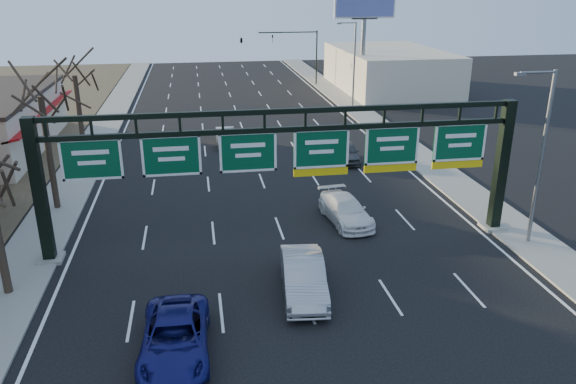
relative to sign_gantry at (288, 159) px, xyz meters
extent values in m
plane|color=black|center=(-0.16, -8.00, -4.63)|extent=(160.00, 160.00, 0.00)
cube|color=gray|center=(-12.96, 12.00, -4.57)|extent=(3.00, 120.00, 0.12)
cube|color=gray|center=(12.64, 12.00, -4.57)|extent=(3.00, 120.00, 0.12)
cube|color=white|center=(-0.16, 12.00, -4.62)|extent=(21.60, 120.00, 0.01)
cube|color=black|center=(-11.86, 0.00, -1.03)|extent=(0.55, 0.55, 7.20)
cube|color=gray|center=(-11.86, 0.00, -4.53)|extent=(1.20, 1.20, 0.20)
cube|color=black|center=(11.54, 0.00, -1.03)|extent=(0.55, 0.55, 7.20)
cube|color=gray|center=(11.54, 0.00, -4.53)|extent=(1.20, 1.20, 0.20)
cube|color=black|center=(-0.16, 0.00, 2.42)|extent=(23.40, 0.25, 0.25)
cube|color=black|center=(-0.16, 0.00, 1.52)|extent=(23.40, 0.25, 0.25)
cube|color=#054628|center=(-9.33, 0.00, 0.47)|extent=(2.80, 0.10, 2.00)
cube|color=#054628|center=(-5.66, 0.00, 0.47)|extent=(2.80, 0.10, 2.00)
cube|color=#054628|center=(-1.99, 0.00, 0.47)|extent=(2.80, 0.10, 2.00)
cube|color=#054628|center=(1.67, 0.00, 0.47)|extent=(2.80, 0.10, 2.00)
cube|color=yellow|center=(1.67, 0.00, -0.75)|extent=(2.80, 0.10, 0.40)
cube|color=#054628|center=(5.34, 0.00, 0.47)|extent=(2.80, 0.10, 2.00)
cube|color=yellow|center=(5.34, 0.00, -0.75)|extent=(2.80, 0.10, 0.40)
cube|color=#054628|center=(9.01, 0.00, 0.47)|extent=(2.80, 0.10, 2.00)
cube|color=yellow|center=(9.01, 0.00, -0.75)|extent=(2.80, 0.10, 0.40)
cube|color=#AA1113|center=(-16.56, 21.00, -1.63)|extent=(1.20, 18.00, 0.40)
cube|color=beige|center=(19.84, 42.00, -2.13)|extent=(12.00, 20.00, 5.00)
cylinder|color=black|center=(-12.96, 7.00, -1.09)|extent=(0.36, 0.36, 6.84)
cylinder|color=black|center=(-12.96, 17.00, -1.28)|extent=(0.36, 0.36, 6.46)
cylinder|color=slate|center=(12.44, -2.00, -0.01)|extent=(0.20, 0.20, 9.00)
cylinder|color=slate|center=(11.54, -2.00, 4.39)|extent=(1.80, 0.12, 0.12)
cube|color=slate|center=(10.64, -2.00, 4.34)|extent=(0.50, 0.22, 0.15)
cylinder|color=slate|center=(12.44, 32.00, -0.01)|extent=(0.20, 0.20, 9.00)
cylinder|color=slate|center=(11.54, 32.00, 4.39)|extent=(1.80, 0.12, 0.12)
cube|color=slate|center=(10.64, 32.00, 4.34)|extent=(0.50, 0.22, 0.15)
cylinder|color=slate|center=(14.84, 37.00, -0.13)|extent=(0.50, 0.50, 9.00)
cube|color=slate|center=(14.84, 37.00, 4.37)|extent=(3.00, 0.30, 0.20)
cube|color=white|center=(14.84, 37.00, 5.87)|extent=(7.00, 0.30, 3.00)
cube|color=#525AA5|center=(14.84, 36.80, 5.87)|extent=(6.60, 0.05, 2.60)
cylinder|color=black|center=(11.64, 47.00, -1.13)|extent=(0.18, 0.18, 7.00)
cylinder|color=black|center=(7.84, 47.00, 2.17)|extent=(7.60, 0.14, 0.14)
imported|color=black|center=(5.84, 47.00, 1.37)|extent=(0.20, 0.20, 1.00)
imported|color=black|center=(1.84, 47.00, 1.37)|extent=(0.54, 0.54, 1.62)
imported|color=navy|center=(-5.61, -8.58, -3.89)|extent=(2.63, 5.41, 1.48)
imported|color=#9D9DA2|center=(-0.17, -5.10, -3.79)|extent=(2.28, 5.25, 1.68)
imported|color=white|center=(3.69, 2.27, -3.91)|extent=(2.56, 5.13, 1.43)
imported|color=#3B3E40|center=(6.76, 13.48, -3.91)|extent=(2.14, 4.39, 1.44)
imported|color=#A4A5A9|center=(-2.04, 19.52, -3.93)|extent=(1.50, 4.25, 1.40)
camera|label=1|loc=(-4.40, -26.24, 8.25)|focal=35.00mm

